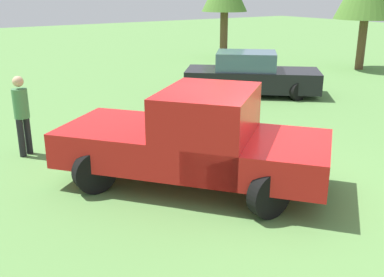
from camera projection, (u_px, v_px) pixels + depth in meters
The scene contains 4 objects.
ground_plane at pixel (256, 188), 8.29m from camera, with size 80.00×80.00×0.00m, color #5B8C47.
pickup_truck at pixel (199, 137), 8.11m from camera, with size 4.56×4.99×1.81m.
sedan_near at pixel (251, 75), 15.48m from camera, with size 4.53×4.26×1.45m.
person_bystander at pixel (22, 111), 9.63m from camera, with size 0.44×0.44×1.75m.
Camera 1 is at (-5.21, -5.63, 3.47)m, focal length 42.36 mm.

